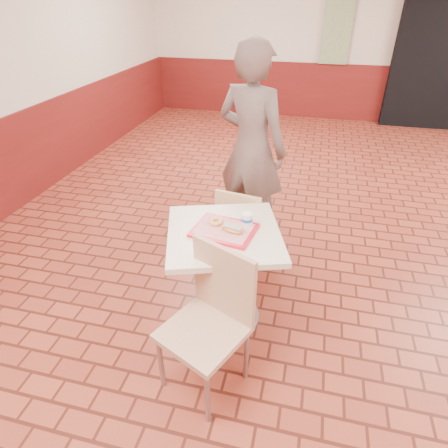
% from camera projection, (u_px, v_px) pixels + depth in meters
% --- Properties ---
extents(room_shell, '(8.01, 10.01, 3.01)m').
position_uv_depth(room_shell, '(441.00, 111.00, 2.36)').
color(room_shell, maroon).
rests_on(room_shell, ground).
extents(wainscot_band, '(8.00, 10.00, 1.00)m').
position_uv_depth(wainscot_band, '(401.00, 241.00, 2.89)').
color(wainscot_band, '#5C1411').
rests_on(wainscot_band, ground).
extents(corridor_doorway, '(1.60, 0.22, 2.20)m').
position_uv_depth(corridor_doorway, '(442.00, 63.00, 6.34)').
color(corridor_doorway, black).
rests_on(corridor_doorway, ground).
extents(promo_poster, '(0.50, 0.03, 1.20)m').
position_uv_depth(promo_poster, '(337.00, 27.00, 6.49)').
color(promo_poster, gray).
rests_on(promo_poster, wainscot_band).
extents(main_table, '(0.74, 0.74, 0.78)m').
position_uv_depth(main_table, '(224.00, 262.00, 2.62)').
color(main_table, beige).
rests_on(main_table, ground).
extents(chair_main_front, '(0.58, 0.58, 0.94)m').
position_uv_depth(chair_main_front, '(211.00, 315.00, 2.20)').
color(chair_main_front, tan).
rests_on(chair_main_front, ground).
extents(chair_main_back, '(0.44, 0.44, 0.82)m').
position_uv_depth(chair_main_back, '(242.00, 227.00, 3.13)').
color(chair_main_back, '#D6B480').
rests_on(chair_main_back, ground).
extents(customer, '(0.79, 0.65, 1.85)m').
position_uv_depth(customer, '(252.00, 149.00, 3.38)').
color(customer, '#695751').
rests_on(customer, ground).
extents(serving_tray, '(0.40, 0.31, 0.02)m').
position_uv_depth(serving_tray, '(224.00, 230.00, 2.48)').
color(serving_tray, red).
rests_on(serving_tray, main_table).
extents(ring_donut, '(0.10, 0.10, 0.03)m').
position_uv_depth(ring_donut, '(216.00, 221.00, 2.52)').
color(ring_donut, '#EF9C57').
rests_on(ring_donut, serving_tray).
extents(long_john_donut, '(0.15, 0.10, 0.04)m').
position_uv_depth(long_john_donut, '(232.00, 229.00, 2.43)').
color(long_john_donut, gold).
rests_on(long_john_donut, serving_tray).
extents(paper_cup, '(0.08, 0.08, 0.10)m').
position_uv_depth(paper_cup, '(247.00, 220.00, 2.47)').
color(paper_cup, white).
rests_on(paper_cup, serving_tray).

